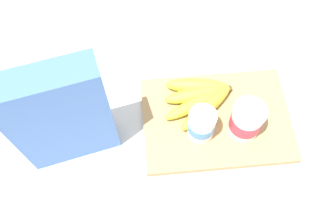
{
  "coord_description": "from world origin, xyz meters",
  "views": [
    {
      "loc": [
        0.15,
        0.38,
        0.79
      ],
      "look_at": [
        0.12,
        0.0,
        0.07
      ],
      "focal_mm": 38.56,
      "sensor_mm": 36.0,
      "label": 1
    }
  ],
  "objects": [
    {
      "name": "yogurt_cup_front",
      "position": [
        -0.06,
        0.03,
        0.06
      ],
      "size": [
        0.08,
        0.08,
        0.09
      ],
      "color": "white",
      "rests_on": "cutting_board"
    },
    {
      "name": "yogurt_cup_back",
      "position": [
        0.05,
        0.04,
        0.06
      ],
      "size": [
        0.06,
        0.06,
        0.09
      ],
      "color": "white",
      "rests_on": "cutting_board"
    },
    {
      "name": "cutting_board",
      "position": [
        0.0,
        0.0,
        0.01
      ],
      "size": [
        0.35,
        0.25,
        0.02
      ],
      "primitive_type": "cube",
      "color": "tan",
      "rests_on": "ground_plane"
    },
    {
      "name": "cereal_box",
      "position": [
        0.33,
        0.03,
        0.15
      ],
      "size": [
        0.21,
        0.1,
        0.29
      ],
      "primitive_type": "cube",
      "rotation": [
        0.0,
        0.0,
        0.22
      ],
      "color": "#4770B7",
      "rests_on": "ground_plane"
    },
    {
      "name": "banana_bunch",
      "position": [
        0.04,
        -0.05,
        0.04
      ],
      "size": [
        0.18,
        0.16,
        0.04
      ],
      "color": "yellow",
      "rests_on": "cutting_board"
    },
    {
      "name": "ground_plane",
      "position": [
        0.0,
        0.0,
        0.0
      ],
      "size": [
        2.4,
        2.4,
        0.0
      ],
      "primitive_type": "plane",
      "color": "silver"
    }
  ]
}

